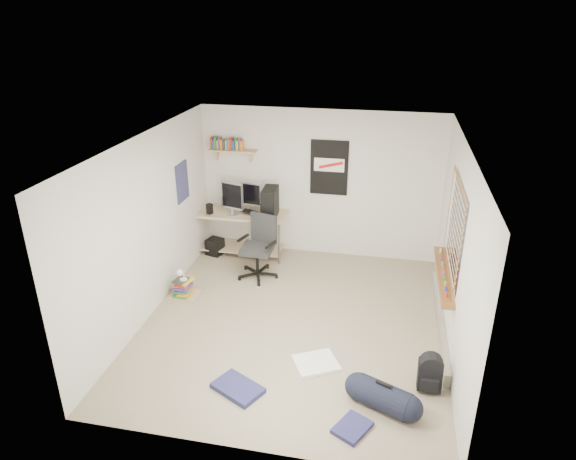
% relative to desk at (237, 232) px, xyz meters
% --- Properties ---
extents(floor, '(4.00, 4.50, 0.01)m').
position_rel_desk_xyz_m(floor, '(1.40, -2.00, -0.37)').
color(floor, gray).
rests_on(floor, ground).
extents(ceiling, '(4.00, 4.50, 0.01)m').
position_rel_desk_xyz_m(ceiling, '(1.40, -2.00, 2.14)').
color(ceiling, white).
rests_on(ceiling, ground).
extents(back_wall, '(4.00, 0.01, 2.50)m').
position_rel_desk_xyz_m(back_wall, '(1.40, 0.25, 0.89)').
color(back_wall, silver).
rests_on(back_wall, ground).
extents(left_wall, '(0.01, 4.50, 2.50)m').
position_rel_desk_xyz_m(left_wall, '(-0.61, -2.00, 0.89)').
color(left_wall, silver).
rests_on(left_wall, ground).
extents(right_wall, '(0.01, 4.50, 2.50)m').
position_rel_desk_xyz_m(right_wall, '(3.40, -2.00, 0.89)').
color(right_wall, silver).
rests_on(right_wall, ground).
extents(desk, '(1.78, 0.79, 0.81)m').
position_rel_desk_xyz_m(desk, '(0.00, 0.00, 0.00)').
color(desk, beige).
rests_on(desk, floor).
extents(monitor_left, '(0.43, 0.22, 0.46)m').
position_rel_desk_xyz_m(monitor_left, '(0.01, -0.21, 0.67)').
color(monitor_left, gray).
rests_on(monitor_left, desk).
extents(monitor_right, '(0.37, 0.15, 0.39)m').
position_rel_desk_xyz_m(monitor_right, '(0.28, 0.00, 0.64)').
color(monitor_right, '#A1A2A6').
rests_on(monitor_right, desk).
extents(pc_tower, '(0.25, 0.48, 0.49)m').
position_rel_desk_xyz_m(pc_tower, '(0.66, -0.25, 0.69)').
color(pc_tower, black).
rests_on(pc_tower, desk).
extents(keyboard, '(0.41, 0.26, 0.02)m').
position_rel_desk_xyz_m(keyboard, '(0.33, -0.14, 0.45)').
color(keyboard, black).
rests_on(keyboard, desk).
extents(speaker_left, '(0.11, 0.11, 0.17)m').
position_rel_desk_xyz_m(speaker_left, '(-0.35, -0.33, 0.53)').
color(speaker_left, black).
rests_on(speaker_left, desk).
extents(speaker_right, '(0.10, 0.10, 0.17)m').
position_rel_desk_xyz_m(speaker_right, '(0.52, -0.11, 0.53)').
color(speaker_right, black).
rests_on(speaker_right, desk).
extents(office_chair, '(0.83, 0.83, 1.01)m').
position_rel_desk_xyz_m(office_chair, '(0.58, -0.83, 0.12)').
color(office_chair, '#262628').
rests_on(office_chair, floor).
extents(wall_shelf, '(0.80, 0.22, 0.24)m').
position_rel_desk_xyz_m(wall_shelf, '(-0.05, 0.14, 1.42)').
color(wall_shelf, tan).
rests_on(wall_shelf, back_wall).
extents(poster_back_wall, '(0.62, 0.03, 0.92)m').
position_rel_desk_xyz_m(poster_back_wall, '(1.55, 0.23, 1.19)').
color(poster_back_wall, black).
rests_on(poster_back_wall, back_wall).
extents(poster_left_wall, '(0.02, 0.42, 0.60)m').
position_rel_desk_xyz_m(poster_left_wall, '(-0.59, -0.80, 1.14)').
color(poster_left_wall, navy).
rests_on(poster_left_wall, left_wall).
extents(window, '(0.10, 1.50, 1.26)m').
position_rel_desk_xyz_m(window, '(3.35, -1.70, 1.08)').
color(window, brown).
rests_on(window, right_wall).
extents(baseboard_heater, '(0.08, 2.50, 0.18)m').
position_rel_desk_xyz_m(baseboard_heater, '(3.35, -1.70, -0.28)').
color(baseboard_heater, '#B7B2A8').
rests_on(baseboard_heater, floor).
extents(backpack, '(0.27, 0.22, 0.35)m').
position_rel_desk_xyz_m(backpack, '(3.15, -3.00, -0.16)').
color(backpack, black).
rests_on(backpack, floor).
extents(duffel_bag, '(0.40, 0.40, 0.60)m').
position_rel_desk_xyz_m(duffel_bag, '(2.65, -3.41, -0.22)').
color(duffel_bag, black).
rests_on(duffel_bag, floor).
extents(tshirt, '(0.64, 0.61, 0.04)m').
position_rel_desk_xyz_m(tshirt, '(1.84, -2.83, -0.34)').
color(tshirt, white).
rests_on(tshirt, floor).
extents(jeans_a, '(0.65, 0.57, 0.06)m').
position_rel_desk_xyz_m(jeans_a, '(1.04, -3.45, -0.33)').
color(jeans_a, navy).
rests_on(jeans_a, floor).
extents(jeans_b, '(0.44, 0.48, 0.05)m').
position_rel_desk_xyz_m(jeans_b, '(2.36, -3.78, -0.34)').
color(jeans_b, '#242351').
rests_on(jeans_b, floor).
extents(book_stack, '(0.50, 0.42, 0.33)m').
position_rel_desk_xyz_m(book_stack, '(-0.35, -1.61, -0.21)').
color(book_stack, brown).
rests_on(book_stack, floor).
extents(desk_lamp, '(0.14, 0.20, 0.18)m').
position_rel_desk_xyz_m(desk_lamp, '(-0.33, -1.63, 0.02)').
color(desk_lamp, white).
rests_on(desk_lamp, book_stack).
extents(subwoofer, '(0.31, 0.31, 0.28)m').
position_rel_desk_xyz_m(subwoofer, '(-0.35, -0.20, -0.22)').
color(subwoofer, black).
rests_on(subwoofer, floor).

